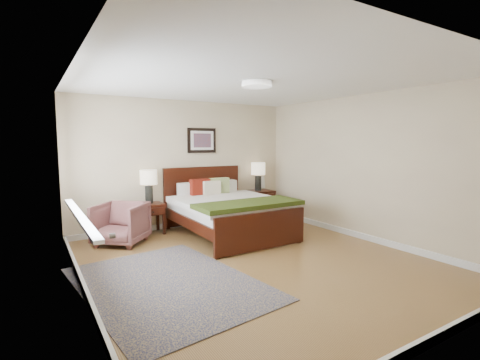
{
  "coord_description": "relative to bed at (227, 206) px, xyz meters",
  "views": [
    {
      "loc": [
        -2.7,
        -3.96,
        1.68
      ],
      "look_at": [
        0.34,
        0.99,
        1.05
      ],
      "focal_mm": 26.0,
      "sensor_mm": 36.0,
      "label": 1
    }
  ],
  "objects": [
    {
      "name": "lamp_left",
      "position": [
        -1.17,
        0.84,
        0.45
      ],
      "size": [
        0.3,
        0.3,
        0.61
      ],
      "color": "black",
      "rests_on": "nightstand_left"
    },
    {
      "name": "right_wall",
      "position": [
        1.9,
        -1.43,
        0.71
      ],
      "size": [
        0.04,
        5.0,
        2.5
      ],
      "primitive_type": "cube",
      "color": "beige",
      "rests_on": "ground"
    },
    {
      "name": "front_wall",
      "position": [
        -0.35,
        -3.93,
        0.71
      ],
      "size": [
        4.5,
        0.04,
        2.5
      ],
      "primitive_type": "cube",
      "color": "beige",
      "rests_on": "ground"
    },
    {
      "name": "nightstand_right",
      "position": [
        1.25,
        0.82,
        -0.16
      ],
      "size": [
        0.63,
        0.47,
        0.63
      ],
      "color": "#351507",
      "rests_on": "ground"
    },
    {
      "name": "back_wall",
      "position": [
        -0.35,
        1.07,
        0.71
      ],
      "size": [
        4.5,
        0.04,
        2.5
      ],
      "primitive_type": "cube",
      "color": "beige",
      "rests_on": "ground"
    },
    {
      "name": "door",
      "position": [
        -2.58,
        -3.18,
        0.53
      ],
      "size": [
        0.06,
        1.0,
        2.18
      ],
      "color": "silver",
      "rests_on": "ground"
    },
    {
      "name": "bed",
      "position": [
        0.0,
        0.0,
        0.0
      ],
      "size": [
        1.79,
        2.17,
        1.17
      ],
      "color": "#351507",
      "rests_on": "ground"
    },
    {
      "name": "armchair",
      "position": [
        -1.78,
        0.43,
        -0.19
      ],
      "size": [
        1.05,
        1.06,
        0.69
      ],
      "primitive_type": "imported",
      "rotation": [
        0.0,
        0.0,
        -0.73
      ],
      "color": "brown",
      "rests_on": "ground"
    },
    {
      "name": "left_wall",
      "position": [
        -2.6,
        -1.43,
        0.71
      ],
      "size": [
        0.04,
        5.0,
        2.5
      ],
      "primitive_type": "cube",
      "color": "beige",
      "rests_on": "ground"
    },
    {
      "name": "wall_art",
      "position": [
        0.0,
        1.04,
        1.18
      ],
      "size": [
        0.62,
        0.05,
        0.5
      ],
      "color": "black",
      "rests_on": "back_wall"
    },
    {
      "name": "ceil_fixture",
      "position": [
        -0.35,
        -1.43,
        1.93
      ],
      "size": [
        0.44,
        0.44,
        0.08
      ],
      "color": "white",
      "rests_on": "ceiling"
    },
    {
      "name": "rug_navy",
      "position": [
        0.64,
        -0.07,
        -0.53
      ],
      "size": [
        1.0,
        1.23,
        0.01
      ],
      "primitive_type": "cube",
      "rotation": [
        0.0,
        0.0,
        0.32
      ],
      "color": "black",
      "rests_on": "ground"
    },
    {
      "name": "window",
      "position": [
        -2.55,
        -0.73,
        0.84
      ],
      "size": [
        0.11,
        2.72,
        1.32
      ],
      "color": "silver",
      "rests_on": "left_wall"
    },
    {
      "name": "ceiling",
      "position": [
        -0.35,
        -1.43,
        1.96
      ],
      "size": [
        4.5,
        5.0,
        0.02
      ],
      "primitive_type": "cube",
      "color": "white",
      "rests_on": "back_wall"
    },
    {
      "name": "lamp_right",
      "position": [
        1.25,
        0.84,
        0.51
      ],
      "size": [
        0.3,
        0.3,
        0.61
      ],
      "color": "black",
      "rests_on": "nightstand_right"
    },
    {
      "name": "nightstand_left",
      "position": [
        -1.17,
        0.82,
        -0.09
      ],
      "size": [
        0.48,
        0.43,
        0.57
      ],
      "color": "#351507",
      "rests_on": "ground"
    },
    {
      "name": "rug_persian",
      "position": [
        -1.7,
        -1.55,
        -0.53
      ],
      "size": [
        2.09,
        2.75,
        0.01
      ],
      "primitive_type": "cube",
      "rotation": [
        0.0,
        0.0,
        0.11
      ],
      "color": "#0D1641",
      "rests_on": "ground"
    },
    {
      "name": "floor",
      "position": [
        -0.35,
        -1.43,
        -0.54
      ],
      "size": [
        5.0,
        5.0,
        0.0
      ],
      "primitive_type": "plane",
      "color": "olive",
      "rests_on": "ground"
    }
  ]
}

